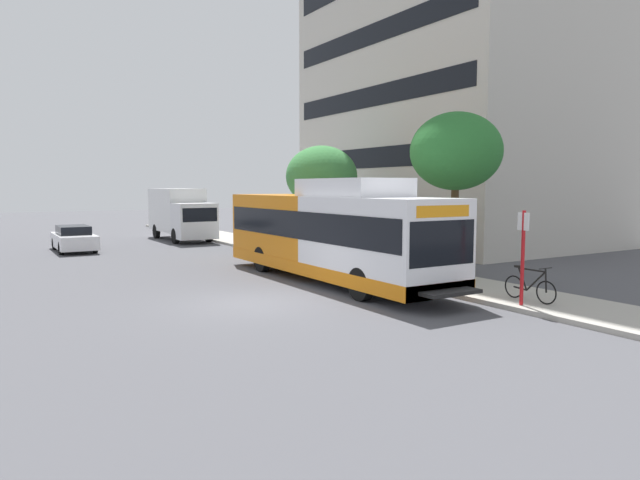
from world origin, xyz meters
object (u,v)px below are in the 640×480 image
at_px(bicycle_parked, 530,286).
at_px(street_tree_near_stop, 456,152).
at_px(parked_car_far_lane, 74,239).
at_px(transit_bus, 330,234).
at_px(bus_stop_sign_pole, 523,250).
at_px(street_tree_mid_block, 322,177).
at_px(box_truck_background, 180,213).

distance_m(bicycle_parked, street_tree_near_stop, 6.40).
bearing_deg(parked_car_far_lane, transit_bus, -66.71).
xyz_separation_m(bus_stop_sign_pole, street_tree_mid_block, (2.11, 13.95, 2.23)).
bearing_deg(street_tree_mid_block, street_tree_near_stop, -88.92).
bearing_deg(bicycle_parked, parked_car_far_lane, 112.65).
distance_m(bicycle_parked, box_truck_background, 24.90).
relative_size(street_tree_mid_block, parked_car_far_lane, 1.17).
distance_m(bus_stop_sign_pole, street_tree_mid_block, 14.29).
distance_m(street_tree_near_stop, box_truck_background, 20.68).
distance_m(bicycle_parked, parked_car_far_lane, 23.37).
bearing_deg(street_tree_mid_block, parked_car_far_lane, 143.04).
distance_m(street_tree_mid_block, box_truck_background, 11.87).
distance_m(street_tree_near_stop, street_tree_mid_block, 9.07).
bearing_deg(bicycle_parked, street_tree_near_stop, 70.86).
bearing_deg(street_tree_mid_block, bus_stop_sign_pole, -98.59).
bearing_deg(bus_stop_sign_pole, transit_bus, 105.44).
xyz_separation_m(bus_stop_sign_pole, parked_car_far_lane, (-8.34, 21.81, -0.99)).
distance_m(transit_bus, box_truck_background, 18.19).
distance_m(bus_stop_sign_pole, parked_car_far_lane, 23.37).
distance_m(street_tree_near_stop, parked_car_far_lane, 20.35).
bearing_deg(parked_car_far_lane, bus_stop_sign_pole, -69.08).
bearing_deg(transit_bus, bus_stop_sign_pole, -74.56).
relative_size(street_tree_near_stop, street_tree_mid_block, 1.13).
bearing_deg(box_truck_background, transit_bus, -90.92).
bearing_deg(box_truck_background, street_tree_mid_block, -71.51).
relative_size(bicycle_parked, street_tree_mid_block, 0.33).
distance_m(bicycle_parked, street_tree_mid_block, 14.17).
height_order(transit_bus, street_tree_mid_block, street_tree_mid_block).
bearing_deg(bicycle_parked, transit_bus, 111.14).
xyz_separation_m(street_tree_near_stop, parked_car_far_lane, (-10.62, 16.90, -3.97)).
bearing_deg(street_tree_mid_block, transit_bus, -119.29).
xyz_separation_m(transit_bus, box_truck_background, (0.29, 18.19, 0.04)).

